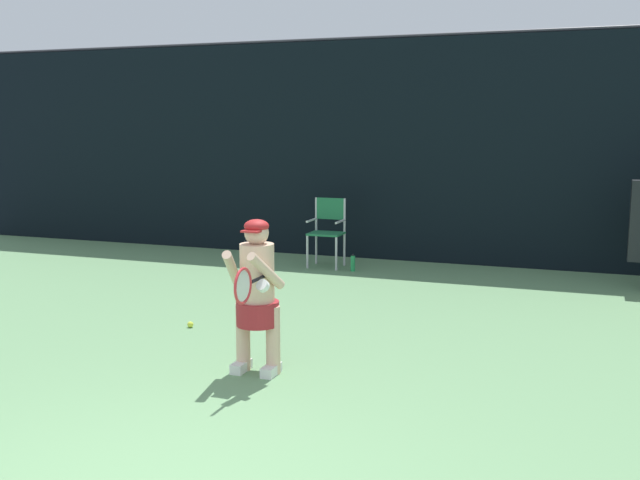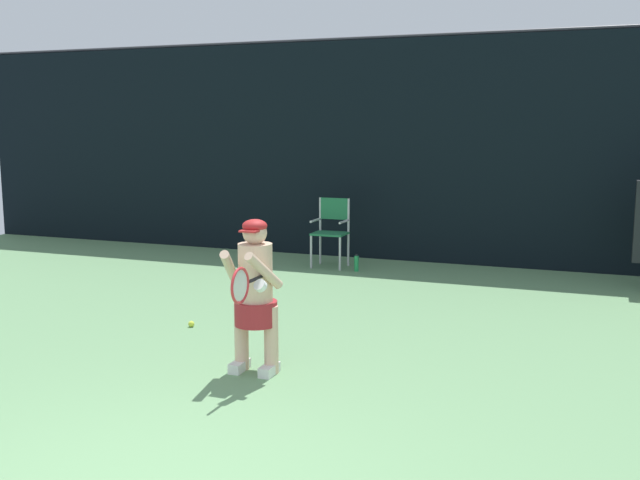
# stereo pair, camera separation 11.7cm
# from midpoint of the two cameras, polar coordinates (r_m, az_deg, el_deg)

# --- Properties ---
(backdrop_screen) EXTENTS (18.00, 0.12, 3.66)m
(backdrop_screen) POSITION_cam_midpoint_polar(r_m,az_deg,el_deg) (12.05, 8.60, 6.81)
(backdrop_screen) COLOR black
(backdrop_screen) RESTS_ON ground
(umpire_chair) EXTENTS (0.52, 0.44, 1.08)m
(umpire_chair) POSITION_cam_midpoint_polar(r_m,az_deg,el_deg) (11.64, 0.29, 0.95)
(umpire_chair) COLOR #B7B7BC
(umpire_chair) RESTS_ON ground
(water_bottle) EXTENTS (0.07, 0.07, 0.27)m
(water_bottle) POSITION_cam_midpoint_polar(r_m,az_deg,el_deg) (11.34, 2.26, -1.81)
(water_bottle) COLOR #21914C
(water_bottle) RESTS_ON ground
(tennis_player) EXTENTS (0.53, 0.59, 1.40)m
(tennis_player) POSITION_cam_midpoint_polar(r_m,az_deg,el_deg) (6.66, -5.41, -4.01)
(tennis_player) COLOR white
(tennis_player) RESTS_ON ground
(tennis_racket) EXTENTS (0.03, 0.60, 0.31)m
(tennis_racket) POSITION_cam_midpoint_polar(r_m,az_deg,el_deg) (6.15, -6.44, -3.51)
(tennis_racket) COLOR black
(tennis_ball_loose) EXTENTS (0.07, 0.07, 0.07)m
(tennis_ball_loose) POSITION_cam_midpoint_polar(r_m,az_deg,el_deg) (8.38, -10.40, -6.45)
(tennis_ball_loose) COLOR #CCDB3D
(tennis_ball_loose) RESTS_ON ground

